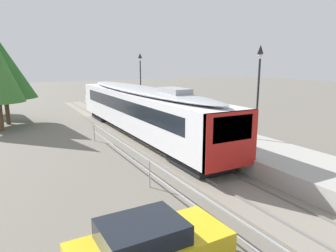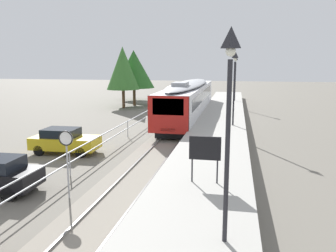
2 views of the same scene
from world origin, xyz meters
name	(u,v)px [view 1 (image 1 of 2)]	position (x,y,z in m)	size (l,w,h in m)	color
ground_plane	(147,178)	(-3.00, 22.00, 0.00)	(160.00, 160.00, 0.00)	#6B665B
track_rails	(200,167)	(0.00, 22.00, 0.03)	(3.20, 60.00, 0.14)	gray
commuter_train	(140,107)	(0.00, 29.66, 2.15)	(2.82, 20.33, 3.74)	silver
station_platform	(249,151)	(3.25, 22.00, 0.45)	(3.90, 60.00, 0.90)	#A8A59E
platform_lamp_mid_platform	(259,75)	(4.27, 22.59, 4.62)	(0.34, 0.34, 5.35)	#232328
platform_lamp_far_end	(140,69)	(4.27, 39.52, 4.62)	(0.34, 0.34, 5.35)	#232328
parked_hatchback_yellow	(149,247)	(-5.66, 15.94, 0.79)	(4.04, 1.86, 1.53)	gold
tree_behind_carpark	(3,71)	(-8.38, 39.49, 4.63)	(5.19, 5.19, 6.98)	brown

